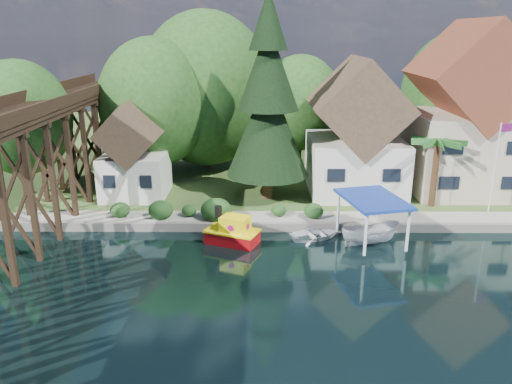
% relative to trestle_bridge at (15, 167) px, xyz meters
% --- Properties ---
extents(ground, '(140.00, 140.00, 0.00)m').
position_rel_trestle_bridge_xyz_m(ground, '(16.00, -5.17, -5.35)').
color(ground, black).
rests_on(ground, ground).
extents(bank, '(140.00, 52.00, 0.50)m').
position_rel_trestle_bridge_xyz_m(bank, '(16.00, 28.83, -5.10)').
color(bank, '#345321').
rests_on(bank, ground).
extents(seawall, '(60.00, 0.40, 0.62)m').
position_rel_trestle_bridge_xyz_m(seawall, '(20.00, 2.83, -5.04)').
color(seawall, slate).
rests_on(seawall, ground).
extents(promenade, '(50.00, 2.60, 0.06)m').
position_rel_trestle_bridge_xyz_m(promenade, '(22.00, 4.13, -4.82)').
color(promenade, gray).
rests_on(promenade, bank).
extents(trestle_bridge, '(4.12, 44.18, 9.30)m').
position_rel_trestle_bridge_xyz_m(trestle_bridge, '(0.00, 0.00, 0.00)').
color(trestle_bridge, black).
rests_on(trestle_bridge, ground).
extents(house_left, '(7.64, 8.64, 11.02)m').
position_rel_trestle_bridge_xyz_m(house_left, '(23.00, 10.83, -0.21)').
color(house_left, silver).
rests_on(house_left, bank).
extents(house_center, '(8.65, 9.18, 13.89)m').
position_rel_trestle_bridge_xyz_m(house_center, '(32.00, 11.33, 1.07)').
color(house_center, '#C4B599').
rests_on(house_center, bank).
extents(shed, '(5.09, 5.40, 7.85)m').
position_rel_trestle_bridge_xyz_m(shed, '(5.00, 9.33, -1.52)').
color(shed, silver).
rests_on(shed, bank).
extents(bg_trees, '(49.90, 13.30, 10.57)m').
position_rel_trestle_bridge_xyz_m(bg_trees, '(17.00, 16.08, 1.94)').
color(bg_trees, '#382314').
rests_on(bg_trees, bank).
extents(shrubs, '(15.76, 2.47, 1.70)m').
position_rel_trestle_bridge_xyz_m(shrubs, '(11.40, 4.09, -4.12)').
color(shrubs, '#143A14').
rests_on(shrubs, bank).
extents(conifer, '(6.48, 6.48, 15.95)m').
position_rel_trestle_bridge_xyz_m(conifer, '(15.72, 8.83, 2.83)').
color(conifer, '#382314').
rests_on(conifer, bank).
extents(palm_tree, '(5.04, 5.04, 5.60)m').
position_rel_trestle_bridge_xyz_m(palm_tree, '(28.39, 6.90, 0.04)').
color(palm_tree, '#382314').
rests_on(palm_tree, bank).
extents(flagpole, '(1.02, 0.37, 6.72)m').
position_rel_trestle_bridge_xyz_m(flagpole, '(32.31, 5.54, -0.73)').
color(flagpole, white).
rests_on(flagpole, bank).
extents(tugboat, '(3.89, 3.04, 2.49)m').
position_rel_trestle_bridge_xyz_m(tugboat, '(13.35, 0.77, -4.60)').
color(tugboat, '#AB0B0F').
rests_on(tugboat, ground).
extents(boat_white_a, '(4.01, 3.38, 0.71)m').
position_rel_trestle_bridge_xyz_m(boat_white_a, '(18.89, 1.63, -4.99)').
color(boat_white_a, white).
rests_on(boat_white_a, ground).
extents(boat_canopy, '(4.50, 5.66, 3.21)m').
position_rel_trestle_bridge_xyz_m(boat_canopy, '(22.36, 0.67, -3.97)').
color(boat_canopy, silver).
rests_on(boat_canopy, ground).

